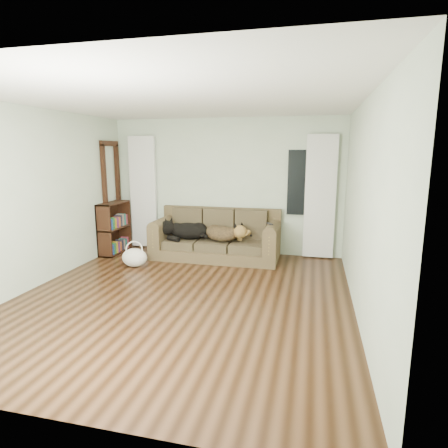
% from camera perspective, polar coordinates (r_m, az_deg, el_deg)
% --- Properties ---
extents(floor, '(5.00, 5.00, 0.00)m').
position_cam_1_polar(floor, '(5.28, -6.20, -11.00)').
color(floor, black).
rests_on(floor, ground).
extents(ceiling, '(5.00, 5.00, 0.00)m').
position_cam_1_polar(ceiling, '(4.93, -6.86, 18.26)').
color(ceiling, white).
rests_on(ceiling, ground).
extents(wall_back, '(4.50, 0.04, 2.60)m').
position_cam_1_polar(wall_back, '(7.32, 0.20, 5.76)').
color(wall_back, beige).
rests_on(wall_back, ground).
extents(wall_left, '(0.04, 5.00, 2.60)m').
position_cam_1_polar(wall_left, '(6.08, -26.89, 3.49)').
color(wall_left, beige).
rests_on(wall_left, ground).
extents(wall_right, '(0.04, 5.00, 2.60)m').
position_cam_1_polar(wall_right, '(4.68, 20.38, 2.07)').
color(wall_right, beige).
rests_on(wall_right, ground).
extents(curtain_left, '(0.55, 0.08, 2.25)m').
position_cam_1_polar(curtain_left, '(7.83, -12.18, 4.75)').
color(curtain_left, white).
rests_on(curtain_left, ground).
extents(curtain_right, '(0.55, 0.08, 2.25)m').
position_cam_1_polar(curtain_right, '(7.06, 14.43, 3.99)').
color(curtain_right, white).
rests_on(curtain_right, ground).
extents(window_pane, '(0.50, 0.03, 1.20)m').
position_cam_1_polar(window_pane, '(7.09, 11.68, 6.17)').
color(window_pane, black).
rests_on(window_pane, wall_back).
extents(door_casing, '(0.07, 0.60, 2.10)m').
position_cam_1_polar(door_casing, '(7.75, -16.67, 3.73)').
color(door_casing, black).
rests_on(door_casing, ground).
extents(sofa, '(2.34, 1.01, 0.96)m').
position_cam_1_polar(sofa, '(6.97, -1.29, -1.60)').
color(sofa, brown).
rests_on(sofa, floor).
extents(dog_black_lab, '(0.74, 0.53, 0.31)m').
position_cam_1_polar(dog_black_lab, '(7.09, -5.75, -1.19)').
color(dog_black_lab, black).
rests_on(dog_black_lab, sofa).
extents(dog_shepherd, '(0.83, 0.76, 0.30)m').
position_cam_1_polar(dog_shepherd, '(6.86, -0.11, -1.45)').
color(dog_shepherd, black).
rests_on(dog_shepherd, sofa).
extents(tv_remote, '(0.15, 0.20, 0.02)m').
position_cam_1_polar(tv_remote, '(6.57, 6.97, 0.04)').
color(tv_remote, black).
rests_on(tv_remote, sofa).
extents(tote_bag, '(0.50, 0.42, 0.32)m').
position_cam_1_polar(tote_bag, '(6.69, -13.48, -5.01)').
color(tote_bag, silver).
rests_on(tote_bag, floor).
extents(bookshelf, '(0.35, 0.82, 1.00)m').
position_cam_1_polar(bookshelf, '(7.64, -16.37, -0.55)').
color(bookshelf, black).
rests_on(bookshelf, floor).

